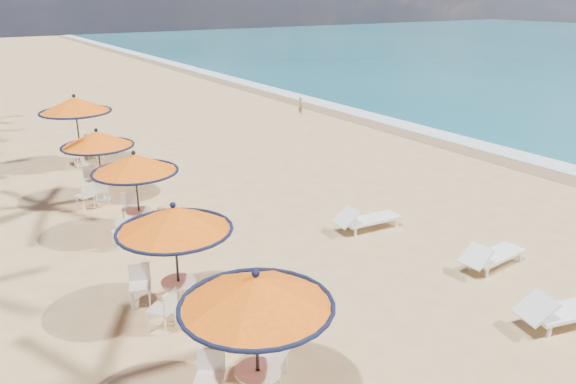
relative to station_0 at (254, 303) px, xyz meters
name	(u,v)px	position (x,y,z in m)	size (l,w,h in m)	color
ground	(505,305)	(5.41, -0.16, -1.71)	(160.00, 160.00, 0.00)	tan
foam_strip	(445,137)	(14.71, 9.84, -1.71)	(1.20, 140.00, 0.04)	white
wetsand_band	(430,139)	(13.81, 9.84, -1.71)	(1.40, 140.00, 0.02)	olive
station_0	(254,303)	(0.00, 0.00, 0.00)	(2.16, 2.16, 2.25)	black
station_1	(174,234)	(0.04, 3.00, -0.10)	(2.12, 2.12, 2.21)	black
station_2	(135,174)	(0.63, 6.91, -0.13)	(2.08, 2.18, 2.17)	black
station_3	(96,148)	(0.51, 9.95, -0.16)	(2.03, 2.05, 2.12)	black
station_4	(76,111)	(0.90, 13.82, 0.19)	(2.39, 2.39, 2.49)	black
lounger_near	(562,310)	(5.67, -1.14, -1.40)	(1.98, 1.03, 0.68)	white
lounger_mid	(491,255)	(6.46, 1.03, -1.42)	(1.79, 0.67, 0.63)	white
lounger_far	(365,219)	(5.51, 4.12, -1.41)	(1.83, 0.71, 0.64)	white
person	(301,105)	(12.24, 17.04, -1.28)	(0.32, 0.21, 0.87)	#8C6747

